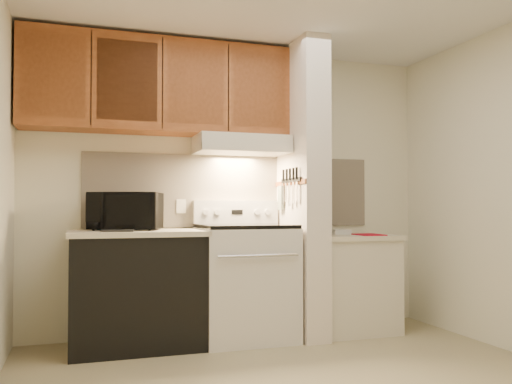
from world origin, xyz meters
name	(u,v)px	position (x,y,z in m)	size (l,w,h in m)	color
floor	(299,382)	(0.00, 0.00, 0.00)	(3.60, 3.60, 0.00)	tan
wall_back	(234,190)	(0.00, 1.50, 1.25)	(3.60, 0.02, 2.50)	#F1EACB
backsplash	(234,191)	(0.00, 1.49, 1.24)	(2.60, 0.02, 0.63)	beige
range_body	(245,284)	(0.00, 1.16, 0.46)	(0.76, 0.65, 0.92)	silver
oven_window	(257,284)	(0.00, 0.84, 0.50)	(0.50, 0.01, 0.30)	black
oven_handle	(259,256)	(0.00, 0.80, 0.72)	(0.02, 0.02, 0.65)	silver
cooktop	(245,226)	(0.00, 1.16, 0.94)	(0.74, 0.64, 0.03)	black
range_backguard	(236,212)	(0.00, 1.44, 1.05)	(0.76, 0.08, 0.20)	silver
range_display	(237,212)	(0.00, 1.40, 1.05)	(0.10, 0.01, 0.04)	black
range_knob_left_outer	(206,212)	(-0.28, 1.40, 1.05)	(0.05, 0.05, 0.02)	silver
range_knob_left_inner	(217,212)	(-0.18, 1.40, 1.05)	(0.05, 0.05, 0.02)	silver
range_knob_right_inner	(257,212)	(0.18, 1.40, 1.05)	(0.05, 0.05, 0.02)	silver
range_knob_right_outer	(268,212)	(0.28, 1.40, 1.05)	(0.05, 0.05, 0.02)	silver
dishwasher_front	(137,292)	(-0.88, 1.17, 0.43)	(1.00, 0.63, 0.87)	black
left_countertop	(137,233)	(-0.88, 1.17, 0.89)	(1.04, 0.67, 0.04)	beige
spoon_rest	(117,231)	(-1.04, 0.97, 0.92)	(0.23, 0.07, 0.02)	black
teal_jar	(103,223)	(-1.13, 1.39, 0.96)	(0.10, 0.10, 0.11)	#316D6B
outlet	(181,206)	(-0.48, 1.48, 1.10)	(0.08, 0.01, 0.12)	beige
microwave	(126,211)	(-0.96, 1.31, 1.06)	(0.54, 0.37, 0.30)	black
partition_pillar	(302,189)	(0.51, 1.15, 1.25)	(0.22, 0.70, 2.50)	#F0E1D0
pillar_trim	(290,183)	(0.39, 1.15, 1.30)	(0.01, 0.70, 0.04)	#995026
knife_strip	(291,180)	(0.39, 1.10, 1.32)	(0.02, 0.42, 0.04)	black
knife_blade_a	(297,192)	(0.38, 0.95, 1.22)	(0.01, 0.04, 0.16)	silver
knife_handle_a	(297,173)	(0.38, 0.95, 1.37)	(0.02, 0.02, 0.10)	black
knife_blade_b	(293,193)	(0.38, 1.02, 1.21)	(0.01, 0.04, 0.18)	silver
knife_handle_b	(293,174)	(0.38, 1.02, 1.37)	(0.02, 0.02, 0.10)	black
knife_blade_c	(290,194)	(0.38, 1.11, 1.20)	(0.01, 0.04, 0.20)	silver
knife_handle_c	(290,174)	(0.38, 1.10, 1.37)	(0.02, 0.02, 0.10)	black
knife_blade_d	(286,192)	(0.38, 1.19, 1.22)	(0.01, 0.04, 0.16)	silver
knife_handle_d	(287,175)	(0.38, 1.17, 1.37)	(0.02, 0.02, 0.10)	black
knife_blade_e	(283,194)	(0.38, 1.27, 1.21)	(0.01, 0.04, 0.18)	silver
knife_handle_e	(283,175)	(0.38, 1.25, 1.37)	(0.02, 0.02, 0.10)	black
oven_mitt	(281,198)	(0.38, 1.32, 1.17)	(0.03, 0.09, 0.21)	gray
right_cab_base	(351,285)	(0.97, 1.15, 0.40)	(0.70, 0.60, 0.81)	beige
right_countertop	(350,237)	(0.97, 1.15, 0.83)	(0.74, 0.64, 0.04)	beige
red_folder	(369,235)	(1.07, 1.00, 0.85)	(0.21, 0.28, 0.01)	#B10B1F
white_box	(342,232)	(0.92, 1.21, 0.87)	(0.15, 0.10, 0.04)	white
range_hood	(241,145)	(0.00, 1.28, 1.62)	(0.78, 0.44, 0.15)	beige
hood_lip	(248,148)	(0.00, 1.07, 1.58)	(0.78, 0.04, 0.06)	beige
upper_cabinets	(160,87)	(-0.69, 1.32, 2.08)	(2.18, 0.33, 0.77)	#995026
cab_door_a	(53,75)	(-1.51, 1.17, 2.08)	(0.46, 0.01, 0.63)	#995026
cab_gap_a	(91,78)	(-1.23, 1.16, 2.08)	(0.01, 0.01, 0.73)	black
cab_door_b	(127,80)	(-0.96, 1.17, 2.08)	(0.46, 0.01, 0.63)	#995026
cab_gap_b	(162,83)	(-0.69, 1.16, 2.08)	(0.01, 0.01, 0.73)	black
cab_door_c	(196,85)	(-0.42, 1.17, 2.08)	(0.46, 0.01, 0.63)	#995026
cab_gap_c	(228,88)	(-0.14, 1.16, 2.08)	(0.01, 0.01, 0.73)	black
cab_door_d	(259,90)	(0.13, 1.17, 2.08)	(0.46, 0.01, 0.63)	#995026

